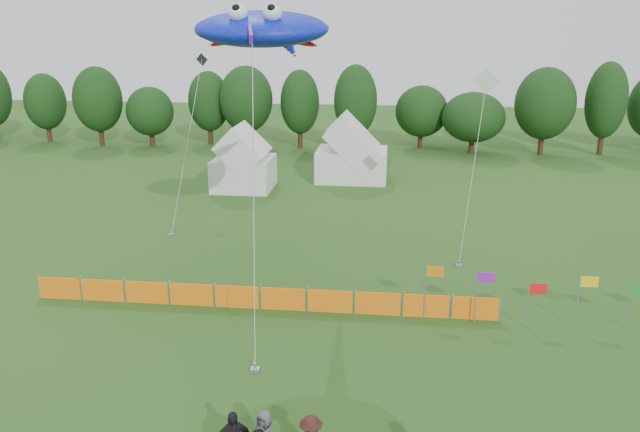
# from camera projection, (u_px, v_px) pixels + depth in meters

# --- Properties ---
(treeline) EXTENTS (104.57, 8.78, 8.36)m
(treeline) POSITION_uv_depth(u_px,v_px,m) (383.00, 107.00, 58.98)
(treeline) COLOR #382314
(treeline) RESTS_ON ground
(tent_left) EXTENTS (4.27, 4.27, 3.76)m
(tent_left) POSITION_uv_depth(u_px,v_px,m) (244.00, 163.00, 45.61)
(tent_left) COLOR silver
(tent_left) RESTS_ON ground
(tent_right) EXTENTS (5.50, 4.40, 3.88)m
(tent_right) POSITION_uv_depth(u_px,v_px,m) (352.00, 155.00, 48.27)
(tent_right) COLOR silver
(tent_right) RESTS_ON ground
(barrier_fence) EXTENTS (19.90, 0.06, 1.00)m
(barrier_fence) POSITION_uv_depth(u_px,v_px,m) (260.00, 298.00, 26.52)
(barrier_fence) COLOR orange
(barrier_fence) RESTS_ON ground
(flag_row) EXTENTS (10.73, 0.51, 2.30)m
(flag_row) POSITION_uv_depth(u_px,v_px,m) (554.00, 293.00, 24.81)
(flag_row) COLOR gray
(flag_row) RESTS_ON ground
(stingray_kite) EXTENTS (5.66, 13.07, 12.43)m
(stingray_kite) POSITION_uv_depth(u_px,v_px,m) (264.00, 29.00, 24.59)
(stingray_kite) COLOR #1024F0
(stingray_kite) RESTS_ON ground
(small_kite_white) EXTENTS (2.09, 4.29, 9.52)m
(small_kite_white) POSITION_uv_depth(u_px,v_px,m) (480.00, 122.00, 32.11)
(small_kite_white) COLOR white
(small_kite_white) RESTS_ON ground
(small_kite_dark) EXTENTS (0.84, 8.15, 9.87)m
(small_kite_dark) POSITION_uv_depth(u_px,v_px,m) (190.00, 128.00, 38.63)
(small_kite_dark) COLOR black
(small_kite_dark) RESTS_ON ground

